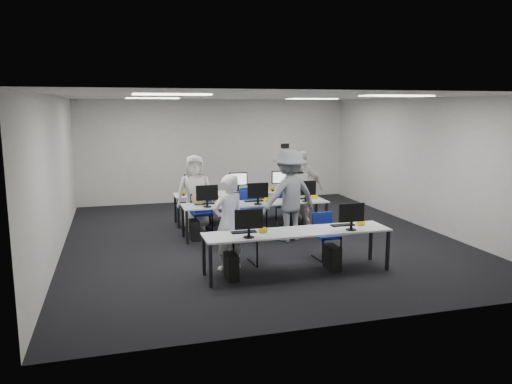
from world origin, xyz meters
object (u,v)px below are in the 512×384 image
object	(u,v)px
chair_2	(202,221)
student_2	(195,193)
chair_1	(326,244)
student_3	(301,187)
chair_0	(241,248)
student_0	(228,222)
chair_3	(253,217)
chair_6	(245,216)
chair_5	(200,219)
student_1	(294,191)
photographer	(289,196)
desk_mid	(256,205)
desk_front	(298,234)
chair_7	(286,212)
chair_4	(292,214)

from	to	relation	value
chair_2	student_2	bearing A→B (deg)	101.15
chair_1	student_3	xyz separation A→B (m)	(0.58, 2.86, 0.61)
chair_0	student_0	size ratio (longest dim) A/B	0.58
chair_2	chair_3	xyz separation A→B (m)	(1.18, -0.07, 0.03)
chair_6	student_0	xyz separation A→B (m)	(-1.02, -2.81, 0.54)
chair_5	student_1	xyz separation A→B (m)	(2.16, -0.30, 0.59)
chair_0	chair_3	bearing A→B (deg)	65.60
chair_6	photographer	distance (m)	1.60
chair_5	student_0	size ratio (longest dim) A/B	0.53
chair_1	chair_2	bearing A→B (deg)	122.53
chair_0	student_1	xyz separation A→B (m)	(1.87, 2.37, 0.56)
chair_0	chair_5	world-z (taller)	chair_0
student_0	student_3	bearing A→B (deg)	-150.72
chair_3	student_1	xyz separation A→B (m)	(0.98, -0.02, 0.57)
desk_mid	chair_2	bearing A→B (deg)	153.59
student_3	chair_5	bearing A→B (deg)	-159.47
chair_1	photographer	bearing A→B (deg)	95.55
photographer	chair_2	bearing A→B (deg)	-48.37
student_3	chair_2	bearing A→B (deg)	-154.81
chair_3	chair_6	distance (m)	0.28
desk_front	student_1	size ratio (longest dim) A/B	1.84
student_1	student_3	xyz separation A→B (m)	(0.33, 0.41, 0.00)
desk_front	chair_7	size ratio (longest dim) A/B	3.39
chair_4	student_2	distance (m)	2.34
chair_5	student_0	xyz separation A→B (m)	(0.03, -2.84, 0.56)
chair_1	chair_7	bearing A→B (deg)	82.03
student_2	photographer	world-z (taller)	photographer
photographer	desk_mid	bearing A→B (deg)	-60.67
chair_5	chair_6	bearing A→B (deg)	-20.96
chair_3	student_2	size ratio (longest dim) A/B	0.56
student_0	chair_6	bearing A→B (deg)	-130.90
chair_3	student_1	bearing A→B (deg)	-15.24
student_0	chair_0	bearing A→B (deg)	-167.21
chair_0	chair_3	distance (m)	2.55
chair_4	desk_mid	bearing A→B (deg)	-160.94
chair_6	student_2	world-z (taller)	student_2
desk_mid	chair_1	size ratio (longest dim) A/B	3.79
desk_front	student_0	xyz separation A→B (m)	(-1.08, 0.51, 0.15)
chair_2	photographer	world-z (taller)	photographer
chair_4	chair_7	size ratio (longest dim) A/B	1.00
student_2	student_3	xyz separation A→B (m)	(2.58, -0.00, 0.01)
chair_0	chair_1	xyz separation A→B (m)	(1.62, -0.07, -0.04)
student_0	student_1	distance (m)	3.33
student_3	chair_4	bearing A→B (deg)	-121.52
student_1	student_2	world-z (taller)	student_1
chair_5	chair_7	bearing A→B (deg)	-18.77
chair_3	chair_5	world-z (taller)	chair_3
chair_6	student_1	bearing A→B (deg)	-21.28
chair_4	chair_1	bearing A→B (deg)	-105.70
chair_6	photographer	size ratio (longest dim) A/B	0.48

